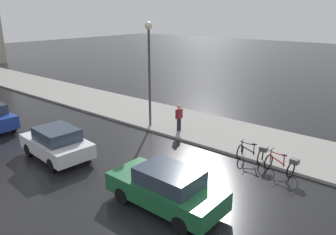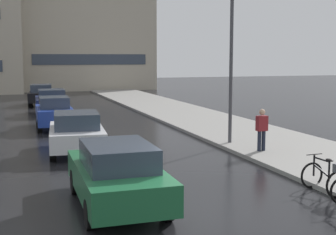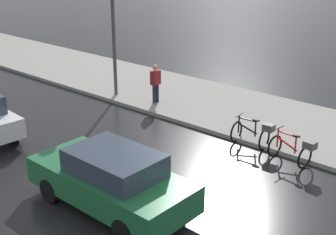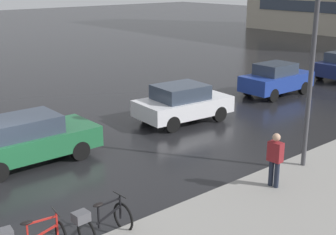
{
  "view_description": "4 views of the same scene",
  "coord_description": "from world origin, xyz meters",
  "px_view_note": "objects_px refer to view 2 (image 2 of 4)",
  "views": [
    {
      "loc": [
        -9.8,
        -5.17,
        6.8
      ],
      "look_at": [
        2.11,
        4.54,
        1.79
      ],
      "focal_mm": 35.0,
      "sensor_mm": 36.0,
      "label": 1
    },
    {
      "loc": [
        -4.14,
        -9.37,
        3.58
      ],
      "look_at": [
        0.7,
        5.13,
        1.61
      ],
      "focal_mm": 50.0,
      "sensor_mm": 36.0,
      "label": 2
    },
    {
      "loc": [
        -8.63,
        -6.24,
        6.31
      ],
      "look_at": [
        1.42,
        2.38,
        1.22
      ],
      "focal_mm": 50.0,
      "sensor_mm": 36.0,
      "label": 3
    },
    {
      "loc": [
        11.69,
        -4.27,
        5.77
      ],
      "look_at": [
        1.32,
        4.59,
        1.62
      ],
      "focal_mm": 50.0,
      "sensor_mm": 36.0,
      "label": 4
    }
  ],
  "objects_px": {
    "bicycle_second": "(328,176)",
    "streetlamp": "(231,41)",
    "car_blue": "(54,112)",
    "car_black": "(41,95)",
    "car_navy": "(52,102)",
    "car_white": "(77,132)",
    "car_green": "(117,174)",
    "pedestrian": "(262,129)"
  },
  "relations": [
    {
      "from": "bicycle_second",
      "to": "car_black",
      "type": "relative_size",
      "value": 0.34
    },
    {
      "from": "car_black",
      "to": "streetlamp",
      "type": "bearing_deg",
      "value": -71.95
    },
    {
      "from": "car_white",
      "to": "car_black",
      "type": "xyz_separation_m",
      "value": [
        -0.16,
        18.77,
        0.0
      ]
    },
    {
      "from": "car_white",
      "to": "car_blue",
      "type": "xyz_separation_m",
      "value": [
        -0.26,
        6.57,
        0.02
      ]
    },
    {
      "from": "bicycle_second",
      "to": "car_blue",
      "type": "relative_size",
      "value": 0.34
    },
    {
      "from": "car_green",
      "to": "car_white",
      "type": "distance_m",
      "value": 6.74
    },
    {
      "from": "bicycle_second",
      "to": "car_navy",
      "type": "height_order",
      "value": "car_navy"
    },
    {
      "from": "bicycle_second",
      "to": "streetlamp",
      "type": "height_order",
      "value": "streetlamp"
    },
    {
      "from": "car_white",
      "to": "car_blue",
      "type": "distance_m",
      "value": 6.58
    },
    {
      "from": "bicycle_second",
      "to": "streetlamp",
      "type": "xyz_separation_m",
      "value": [
        0.58,
        7.02,
        3.74
      ]
    },
    {
      "from": "bicycle_second",
      "to": "car_black",
      "type": "bearing_deg",
      "value": 102.23
    },
    {
      "from": "car_blue",
      "to": "car_black",
      "type": "relative_size",
      "value": 0.99
    },
    {
      "from": "car_blue",
      "to": "car_white",
      "type": "bearing_deg",
      "value": -87.7
    },
    {
      "from": "pedestrian",
      "to": "car_black",
      "type": "bearing_deg",
      "value": 107.33
    },
    {
      "from": "car_white",
      "to": "car_black",
      "type": "height_order",
      "value": "car_black"
    },
    {
      "from": "car_blue",
      "to": "pedestrian",
      "type": "bearing_deg",
      "value": -53.29
    },
    {
      "from": "car_black",
      "to": "streetlamp",
      "type": "distance_m",
      "value": 20.56
    },
    {
      "from": "car_black",
      "to": "car_blue",
      "type": "bearing_deg",
      "value": -90.47
    },
    {
      "from": "car_green",
      "to": "car_blue",
      "type": "distance_m",
      "value": 13.32
    },
    {
      "from": "car_green",
      "to": "car_black",
      "type": "distance_m",
      "value": 25.51
    },
    {
      "from": "car_blue",
      "to": "car_navy",
      "type": "height_order",
      "value": "car_blue"
    },
    {
      "from": "streetlamp",
      "to": "car_black",
      "type": "bearing_deg",
      "value": 108.05
    },
    {
      "from": "bicycle_second",
      "to": "car_navy",
      "type": "distance_m",
      "value": 20.83
    },
    {
      "from": "car_black",
      "to": "car_white",
      "type": "bearing_deg",
      "value": -89.5
    },
    {
      "from": "car_black",
      "to": "pedestrian",
      "type": "distance_m",
      "value": 22.22
    },
    {
      "from": "car_blue",
      "to": "pedestrian",
      "type": "height_order",
      "value": "pedestrian"
    },
    {
      "from": "bicycle_second",
      "to": "streetlamp",
      "type": "distance_m",
      "value": 7.98
    },
    {
      "from": "streetlamp",
      "to": "pedestrian",
      "type": "bearing_deg",
      "value": -80.01
    },
    {
      "from": "bicycle_second",
      "to": "streetlamp",
      "type": "bearing_deg",
      "value": 85.29
    },
    {
      "from": "car_black",
      "to": "bicycle_second",
      "type": "bearing_deg",
      "value": -77.77
    },
    {
      "from": "pedestrian",
      "to": "car_green",
      "type": "bearing_deg",
      "value": -146.01
    },
    {
      "from": "car_navy",
      "to": "pedestrian",
      "type": "bearing_deg",
      "value": -67.02
    },
    {
      "from": "car_white",
      "to": "car_blue",
      "type": "bearing_deg",
      "value": 92.3
    },
    {
      "from": "car_black",
      "to": "pedestrian",
      "type": "relative_size",
      "value": 2.35
    },
    {
      "from": "car_green",
      "to": "streetlamp",
      "type": "distance_m",
      "value": 9.34
    },
    {
      "from": "car_black",
      "to": "pedestrian",
      "type": "height_order",
      "value": "pedestrian"
    },
    {
      "from": "car_navy",
      "to": "car_black",
      "type": "bearing_deg",
      "value": 92.32
    },
    {
      "from": "car_white",
      "to": "car_navy",
      "type": "bearing_deg",
      "value": 89.6
    },
    {
      "from": "bicycle_second",
      "to": "car_black",
      "type": "height_order",
      "value": "car_black"
    },
    {
      "from": "pedestrian",
      "to": "car_blue",
      "type": "bearing_deg",
      "value": 126.71
    },
    {
      "from": "pedestrian",
      "to": "streetlamp",
      "type": "height_order",
      "value": "streetlamp"
    },
    {
      "from": "car_green",
      "to": "car_blue",
      "type": "height_order",
      "value": "car_blue"
    }
  ]
}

